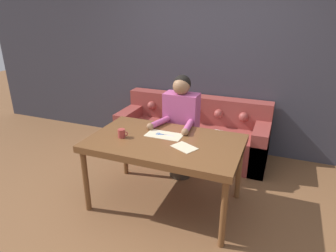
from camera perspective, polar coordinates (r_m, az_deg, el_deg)
name	(u,v)px	position (r m, az deg, el deg)	size (l,w,h in m)	color
ground_plane	(160,206)	(3.40, -1.58, -14.93)	(16.00, 16.00, 0.00)	brown
wall_back	(207,62)	(4.45, 7.37, 12.07)	(8.00, 0.06, 2.60)	#383842
dining_table	(165,146)	(3.09, -0.61, -3.87)	(1.56, 0.94, 0.77)	brown
couch	(192,134)	(4.39, 4.66, -1.54)	(2.13, 0.77, 0.82)	brown
person	(181,128)	(3.64, 2.46, -0.34)	(0.49, 0.61, 1.31)	#33281E
pattern_paper_main	(164,135)	(3.17, -0.73, -1.74)	(0.39, 0.21, 0.00)	beige
pattern_paper_offcut	(184,147)	(2.91, 3.13, -4.07)	(0.28, 0.25, 0.00)	beige
scissors	(162,134)	(3.19, -1.19, -1.62)	(0.21, 0.07, 0.01)	silver
mug	(122,133)	(3.14, -8.81, -1.39)	(0.11, 0.08, 0.09)	#9E3833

